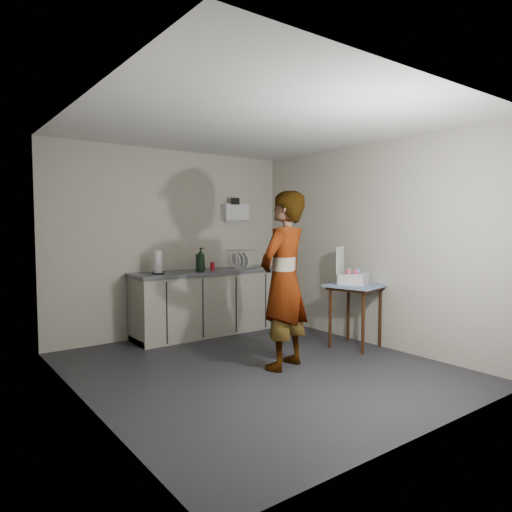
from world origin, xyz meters
TOP-DOWN VIEW (x-y plane):
  - ground at (0.00, 0.00)m, footprint 4.00×4.00m
  - wall_back at (0.00, 1.99)m, footprint 3.60×0.02m
  - wall_right at (1.79, 0.00)m, footprint 0.02×4.00m
  - wall_left at (-1.79, 0.00)m, footprint 0.02×4.00m
  - ceiling at (0.00, 0.00)m, footprint 3.60×4.00m
  - kitchen_counter at (0.40, 1.70)m, footprint 2.24×0.62m
  - wall_shelf at (1.00, 1.92)m, footprint 0.42×0.18m
  - side_table at (1.50, -0.06)m, footprint 0.74×0.74m
  - standing_man at (0.24, -0.15)m, footprint 0.81×0.66m
  - soap_bottle at (0.20, 1.59)m, footprint 0.18×0.18m
  - soda_can at (0.43, 1.66)m, footprint 0.06×0.06m
  - dark_bottle at (0.22, 1.69)m, footprint 0.07×0.07m
  - paper_towel at (-0.39, 1.68)m, footprint 0.17×0.17m
  - dish_rack at (0.98, 1.74)m, footprint 0.39×0.29m
  - bakery_box at (1.48, -0.01)m, footprint 0.46×0.47m

SIDE VIEW (x-z plane):
  - ground at x=0.00m, z-range 0.00..0.00m
  - kitchen_counter at x=0.40m, z-range -0.03..0.88m
  - side_table at x=1.50m, z-range 0.30..1.10m
  - bakery_box at x=1.48m, z-range 0.67..1.15m
  - standing_man at x=0.24m, z-range 0.00..1.91m
  - soda_can at x=0.43m, z-range 0.91..1.02m
  - dish_rack at x=0.98m, z-range 0.84..1.11m
  - dark_bottle at x=0.22m, z-range 0.91..1.15m
  - paper_towel at x=-0.39m, z-range 0.90..1.20m
  - soap_bottle at x=0.20m, z-range 0.91..1.24m
  - wall_back at x=0.00m, z-range 0.00..2.60m
  - wall_right at x=1.79m, z-range 0.00..2.60m
  - wall_left at x=-1.79m, z-range 0.00..2.60m
  - wall_shelf at x=1.00m, z-range 1.56..1.93m
  - ceiling at x=0.00m, z-range 2.59..2.60m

